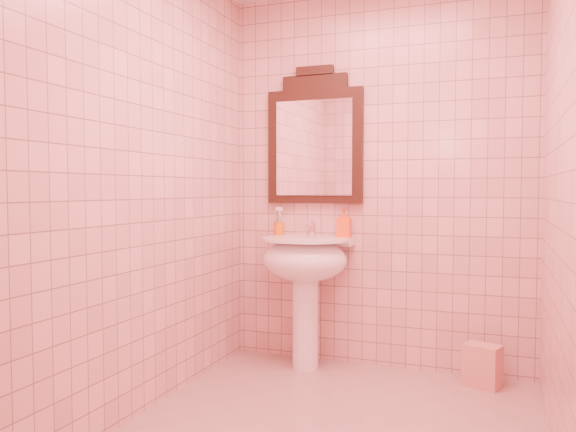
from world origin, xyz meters
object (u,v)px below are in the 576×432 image
at_px(mirror, 315,140).
at_px(towel, 482,365).
at_px(pedestal_sink, 305,269).
at_px(soap_dispenser, 344,223).
at_px(toothbrush_cup, 279,228).

xyz_separation_m(mirror, towel, (1.10, -0.15, -1.39)).
xyz_separation_m(pedestal_sink, soap_dispenser, (0.22, 0.15, 0.30)).
relative_size(soap_dispenser, towel, 0.76).
bearing_deg(mirror, towel, -7.90).
bearing_deg(towel, toothbrush_cup, 175.82).
bearing_deg(towel, soap_dispenser, 173.59).
height_order(toothbrush_cup, towel, toothbrush_cup).
height_order(toothbrush_cup, soap_dispenser, soap_dispenser).
relative_size(mirror, towel, 3.68).
xyz_separation_m(pedestal_sink, mirror, (0.00, 0.20, 0.85)).
bearing_deg(toothbrush_cup, mirror, 12.94).
bearing_deg(pedestal_sink, mirror, 90.00).
distance_m(mirror, toothbrush_cup, 0.65).
distance_m(pedestal_sink, towel, 1.23).
bearing_deg(pedestal_sink, towel, 2.49).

